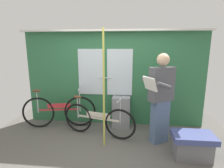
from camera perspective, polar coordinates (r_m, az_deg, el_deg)
name	(u,v)px	position (r m, az deg, el deg)	size (l,w,h in m)	color
ground_plane	(107,150)	(3.67, -1.52, -20.07)	(5.28, 4.08, 0.04)	#56544F
train_door_wall	(113,77)	(4.40, 0.40, 2.35)	(4.28, 0.28, 2.27)	#2D6B42
bicycle_near_door	(98,120)	(4.00, -4.45, -11.12)	(1.62, 0.56, 0.88)	black
bicycle_leaning_behind	(59,111)	(4.56, -16.24, -8.14)	(1.70, 0.49, 0.96)	black
passenger_reading_newspaper	(161,97)	(3.66, 14.99, -3.95)	(0.65, 0.60, 1.79)	slate
trash_bin_by_wall	(121,112)	(4.39, 2.88, -8.77)	(0.42, 0.28, 0.74)	gray
handrail_pole	(104,90)	(3.37, -2.59, -1.94)	(0.04, 0.04, 2.23)	#C6C14C
bench_seat_corner	(193,145)	(3.60, 23.91, -17.11)	(0.70, 0.44, 0.45)	#3D477F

